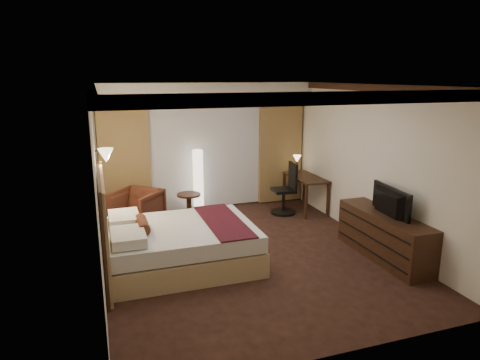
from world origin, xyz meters
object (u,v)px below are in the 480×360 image
object	(u,v)px
dresser	(384,236)
bed	(182,245)
armchair	(136,207)
floor_lamp	(198,182)
office_chair	(284,188)
side_table	(189,206)
television	(386,197)
desk	(305,193)

from	to	relation	value
dresser	bed	bearing A→B (deg)	166.24
armchair	dresser	world-z (taller)	armchair
floor_lamp	dresser	bearing A→B (deg)	-54.68
office_chair	armchair	bearing A→B (deg)	-177.30
side_table	television	xyz separation A→B (m)	(2.50, -2.87, 0.75)
side_table	desk	xyz separation A→B (m)	(2.48, -0.25, 0.11)
side_table	floor_lamp	bearing A→B (deg)	48.98
armchair	office_chair	xyz separation A→B (m)	(3.01, -0.06, 0.13)
bed	desk	bearing A→B (deg)	31.51
floor_lamp	dresser	size ratio (longest dim) A/B	0.73
armchair	office_chair	world-z (taller)	office_chair
floor_lamp	desk	bearing A→B (deg)	-14.30
bed	side_table	distance (m)	2.19
bed	floor_lamp	size ratio (longest dim) A/B	1.61
office_chair	dresser	xyz separation A→B (m)	(0.58, -2.57, -0.18)
armchair	television	world-z (taller)	television
office_chair	television	xyz separation A→B (m)	(0.55, -2.57, 0.47)
desk	dresser	size ratio (longest dim) A/B	0.63
bed	dresser	bearing A→B (deg)	-13.76
bed	armchair	bearing A→B (deg)	104.81
armchair	dresser	bearing A→B (deg)	5.78
desk	dresser	bearing A→B (deg)	-88.91
floor_lamp	desk	xyz separation A→B (m)	(2.21, -0.56, -0.31)
office_chair	dresser	size ratio (longest dim) A/B	0.58
side_table	floor_lamp	distance (m)	0.59
floor_lamp	office_chair	size ratio (longest dim) A/B	1.25
television	bed	bearing A→B (deg)	81.45
armchair	office_chair	size ratio (longest dim) A/B	0.76
floor_lamp	desk	distance (m)	2.30
bed	armchair	world-z (taller)	armchair
bed	desk	size ratio (longest dim) A/B	1.87
bed	office_chair	bearing A→B (deg)	35.88
armchair	office_chair	bearing A→B (deg)	40.89
television	dresser	bearing A→B (deg)	-84.66
side_table	television	world-z (taller)	television
floor_lamp	office_chair	xyz separation A→B (m)	(1.68, -0.61, -0.14)
office_chair	floor_lamp	bearing A→B (deg)	163.76
desk	television	world-z (taller)	television
side_table	floor_lamp	xyz separation A→B (m)	(0.28, 0.32, 0.42)
dresser	office_chair	bearing A→B (deg)	102.76
bed	side_table	bearing A→B (deg)	75.14
side_table	dresser	size ratio (longest dim) A/B	0.28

